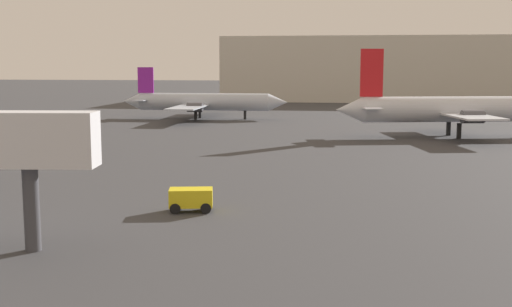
# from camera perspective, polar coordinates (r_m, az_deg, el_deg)

# --- Properties ---
(airplane_distant) EXTENTS (29.24, 18.79, 9.84)m
(airplane_distant) POSITION_cam_1_polar(r_m,az_deg,el_deg) (76.70, 17.64, 3.73)
(airplane_distant) COLOR silver
(airplane_distant) RESTS_ON ground_plane
(airplane_far_left) EXTENTS (25.01, 23.95, 7.68)m
(airplane_far_left) POSITION_cam_1_polar(r_m,az_deg,el_deg) (97.50, -4.73, 4.53)
(airplane_far_left) COLOR #B2BCCC
(airplane_far_left) RESTS_ON ground_plane
(baggage_cart) EXTENTS (2.61, 1.78, 1.30)m
(baggage_cart) POSITION_cam_1_polar(r_m,az_deg,el_deg) (36.56, -5.73, -3.93)
(baggage_cart) COLOR gold
(baggage_cart) RESTS_ON ground_plane
(terminal_building) EXTENTS (90.70, 25.97, 14.02)m
(terminal_building) POSITION_cam_1_polar(r_m,az_deg,el_deg) (151.90, 14.95, 7.18)
(terminal_building) COLOR beige
(terminal_building) RESTS_ON ground_plane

